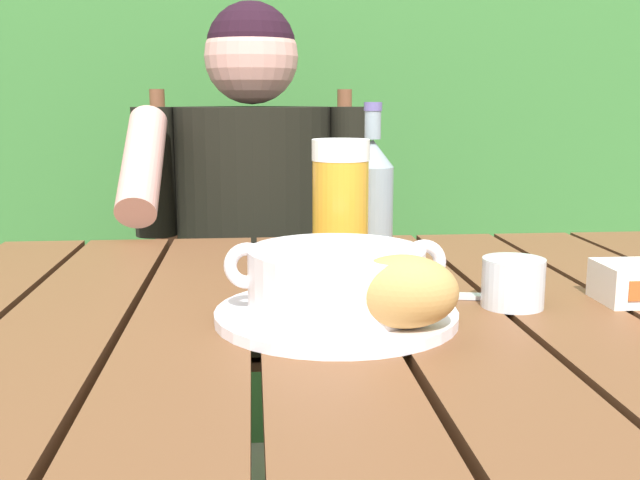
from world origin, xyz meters
name	(u,v)px	position (x,y,z in m)	size (l,w,h in m)	color
dining_table	(318,393)	(0.00, 0.00, 0.67)	(1.26, 0.95, 0.77)	brown
hedge_backdrop	(256,110)	(-0.05, 1.62, 0.97)	(3.34, 0.89, 2.09)	#366E30
chair_near_diner	(256,316)	(-0.07, 0.91, 0.50)	(0.49, 0.42, 1.03)	brown
person_eating	(253,247)	(-0.07, 0.71, 0.71)	(0.48, 0.47, 1.20)	black
serving_plate	(336,315)	(0.02, -0.03, 0.78)	(0.26, 0.26, 0.01)	white
soup_bowl	(336,278)	(0.02, -0.03, 0.82)	(0.24, 0.19, 0.08)	white
bread_roll	(403,291)	(0.08, -0.10, 0.82)	(0.12, 0.10, 0.07)	tan
beer_glass	(340,208)	(0.05, 0.18, 0.86)	(0.08, 0.08, 0.18)	gold
beer_bottle	(372,200)	(0.10, 0.23, 0.87)	(0.06, 0.06, 0.23)	gray
water_glass_small	(513,283)	(0.23, 0.01, 0.80)	(0.07, 0.07, 0.06)	silver
table_knife	(452,295)	(0.17, 0.05, 0.77)	(0.14, 0.05, 0.01)	silver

